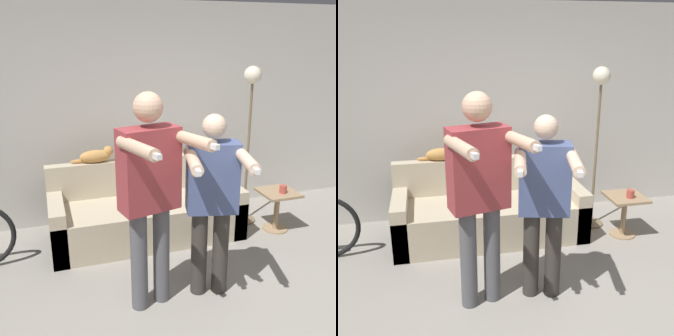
{
  "view_description": "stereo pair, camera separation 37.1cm",
  "coord_description": "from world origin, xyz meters",
  "views": [
    {
      "loc": [
        -1.29,
        -2.05,
        2.17
      ],
      "look_at": [
        -0.21,
        1.3,
        1.01
      ],
      "focal_mm": 42.0,
      "sensor_mm": 36.0,
      "label": 1
    },
    {
      "loc": [
        -0.94,
        -2.15,
        2.17
      ],
      "look_at": [
        -0.21,
        1.3,
        1.01
      ],
      "focal_mm": 42.0,
      "sensor_mm": 36.0,
      "label": 2
    }
  ],
  "objects": [
    {
      "name": "side_table",
      "position": [
        1.24,
        1.6,
        0.35
      ],
      "size": [
        0.42,
        0.42,
        0.49
      ],
      "color": "#A38460",
      "rests_on": "ground_plane"
    },
    {
      "name": "floor_lamp",
      "position": [
        1.0,
        1.93,
        1.4
      ],
      "size": [
        0.29,
        0.29,
        1.89
      ],
      "color": "#756047",
      "rests_on": "ground_plane"
    },
    {
      "name": "person_left",
      "position": [
        -0.54,
        0.71,
        1.06
      ],
      "size": [
        0.63,
        0.76,
        1.81
      ],
      "rotation": [
        0.0,
        0.0,
        0.23
      ],
      "color": "#56565B",
      "rests_on": "ground_plane"
    },
    {
      "name": "cat",
      "position": [
        -0.75,
        2.21,
        0.93
      ],
      "size": [
        0.48,
        0.15,
        0.18
      ],
      "color": "tan",
      "rests_on": "couch"
    },
    {
      "name": "person_right",
      "position": [
        -0.01,
        0.71,
        0.93
      ],
      "size": [
        0.59,
        0.75,
        1.62
      ],
      "rotation": [
        0.0,
        0.0,
        -0.24
      ],
      "color": "#38332D",
      "rests_on": "ground_plane"
    },
    {
      "name": "wall_back",
      "position": [
        0.0,
        2.57,
        1.3
      ],
      "size": [
        10.0,
        0.05,
        2.6
      ],
      "color": "beige",
      "rests_on": "ground_plane"
    },
    {
      "name": "cup",
      "position": [
        1.26,
        1.54,
        0.53
      ],
      "size": [
        0.08,
        0.08,
        0.09
      ],
      "color": "#B7473D",
      "rests_on": "side_table"
    },
    {
      "name": "couch",
      "position": [
        -0.27,
        1.91,
        0.28
      ],
      "size": [
        2.12,
        0.82,
        0.85
      ],
      "color": "beige",
      "rests_on": "ground_plane"
    }
  ]
}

